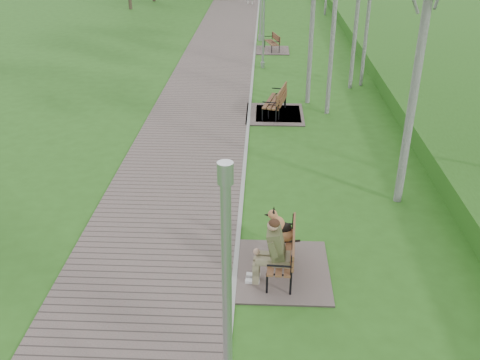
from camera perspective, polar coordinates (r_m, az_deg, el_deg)
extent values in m
cube|color=#6B5D57|center=(25.04, -2.66, 12.11)|extent=(3.50, 67.00, 0.04)
cube|color=#999993|center=(24.94, 1.44, 12.08)|extent=(0.10, 67.00, 0.05)
cube|color=#6B5D57|center=(10.96, 4.49, -9.61)|extent=(1.90, 2.11, 0.04)
cube|color=brown|center=(10.69, 4.31, -7.65)|extent=(0.57, 1.61, 0.04)
cube|color=brown|center=(10.53, 5.75, -6.45)|extent=(0.14, 1.59, 0.35)
cube|color=#6B5D57|center=(18.97, 3.74, 7.02)|extent=(2.00, 2.23, 0.04)
cube|color=brown|center=(18.81, 3.63, 8.40)|extent=(0.85, 1.74, 0.04)
cube|color=brown|center=(18.66, 4.47, 9.19)|extent=(0.40, 1.64, 0.37)
cube|color=#6B5D57|center=(19.01, 4.09, 7.05)|extent=(1.55, 1.73, 0.04)
cube|color=brown|center=(18.88, 3.98, 8.10)|extent=(0.66, 1.35, 0.03)
cube|color=brown|center=(18.77, 4.62, 8.71)|extent=(0.32, 1.27, 0.28)
cube|color=#6B5D57|center=(27.80, 3.49, 13.64)|extent=(1.65, 1.83, 0.04)
cube|color=brown|center=(27.71, 3.41, 14.43)|extent=(0.77, 1.43, 0.04)
cube|color=brown|center=(27.72, 3.88, 14.94)|extent=(0.41, 1.33, 0.30)
cylinder|color=#9FA2A7|center=(6.27, -1.31, -17.61)|extent=(0.10, 0.10, 4.33)
cylinder|color=#9FA2A7|center=(4.96, -1.58, 0.75)|extent=(0.16, 0.16, 0.22)
cylinder|color=#9FA2A7|center=(24.70, 2.44, 12.18)|extent=(0.18, 0.18, 0.26)
cylinder|color=#9FA2A7|center=(24.24, 2.54, 16.88)|extent=(0.11, 0.11, 4.38)
cylinder|color=#9FA2A7|center=(29.91, 2.18, 14.92)|extent=(0.21, 0.21, 0.31)
cylinder|color=silver|center=(12.49, 19.09, 15.45)|extent=(0.21, 0.21, 8.65)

